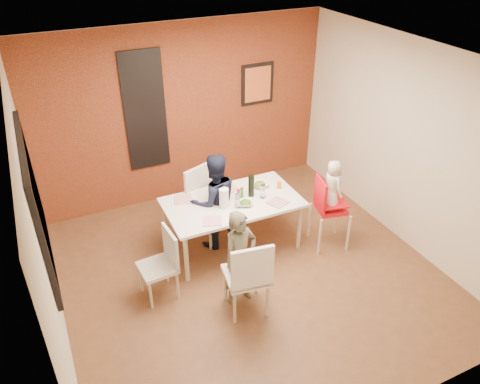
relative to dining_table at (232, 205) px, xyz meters
name	(u,v)px	position (x,y,z in m)	size (l,w,h in m)	color
ground	(250,273)	(-0.04, -0.61, -0.66)	(4.50, 4.50, 0.00)	brown
ceiling	(253,62)	(-0.04, -0.61, 2.04)	(4.50, 4.50, 0.02)	white
wall_back	(185,114)	(-0.04, 1.64, 0.69)	(4.50, 0.02, 2.70)	beige
wall_front	(384,317)	(-0.04, -2.86, 0.69)	(4.50, 0.02, 2.70)	beige
wall_left	(40,232)	(-2.29, -0.61, 0.69)	(0.02, 4.50, 2.70)	beige
wall_right	(406,145)	(2.21, -0.61, 0.69)	(0.02, 4.50, 2.70)	beige
brick_accent_wall	(185,114)	(-0.04, 1.62, 0.69)	(4.50, 0.02, 2.70)	maroon
picture_window_frame	(37,204)	(-2.26, -0.41, 0.89)	(0.05, 1.70, 1.30)	black
picture_window_pane	(38,203)	(-2.24, -0.41, 0.89)	(0.02, 1.55, 1.15)	black
glassblock_strip	(145,111)	(-0.64, 1.60, 0.84)	(0.55, 0.03, 1.70)	silver
glassblock_surround	(145,112)	(-0.64, 1.60, 0.84)	(0.60, 0.03, 1.76)	black
art_print_frame	(257,84)	(1.16, 1.60, 0.99)	(0.54, 0.03, 0.64)	black
art_print_canvas	(258,84)	(1.16, 1.58, 0.99)	(0.44, 0.01, 0.54)	orange
dining_table	(232,205)	(0.00, 0.00, 0.00)	(1.76, 0.99, 0.73)	white
chair_near	(249,275)	(-0.35, -1.21, -0.10)	(0.54, 0.54, 1.02)	white
chair_far	(206,199)	(-0.22, 0.41, -0.08)	(0.62, 0.62, 1.04)	white
chair_left	(163,261)	(-1.10, -0.48, -0.18)	(0.44, 0.44, 0.87)	silver
high_chair	(328,206)	(1.16, -0.50, -0.04)	(0.52, 0.52, 1.04)	red
child_near	(240,258)	(-0.34, -0.96, -0.06)	(0.44, 0.29, 1.21)	brown
child_far	(215,202)	(-0.18, 0.16, 0.02)	(0.66, 0.51, 1.36)	black
toddler	(332,185)	(1.18, -0.51, 0.29)	(0.33, 0.21, 0.68)	silver
plate_near_left	(213,221)	(-0.40, -0.31, 0.07)	(0.22, 0.22, 0.01)	white
plate_far_mid	(230,189)	(0.09, 0.29, 0.07)	(0.21, 0.21, 0.01)	white
plate_near_right	(278,202)	(0.52, -0.29, 0.07)	(0.23, 0.23, 0.01)	silver
plate_far_left	(183,199)	(-0.57, 0.30, 0.07)	(0.23, 0.23, 0.01)	white
salad_bowl_a	(246,203)	(0.12, -0.16, 0.09)	(0.19, 0.19, 0.05)	white
salad_bowl_b	(260,185)	(0.50, 0.18, 0.09)	(0.23, 0.23, 0.06)	white
wine_bottle	(251,186)	(0.28, 0.02, 0.22)	(0.08, 0.08, 0.31)	black
wine_glass_a	(237,201)	(0.00, -0.16, 0.16)	(0.07, 0.07, 0.20)	silver
wine_glass_b	(263,191)	(0.40, -0.09, 0.16)	(0.07, 0.07, 0.19)	white
paper_towel_roll	(224,198)	(-0.15, -0.09, 0.20)	(0.12, 0.12, 0.27)	white
condiment_red	(239,194)	(0.09, 0.01, 0.14)	(0.04, 0.04, 0.15)	red
condiment_green	(242,195)	(0.13, -0.02, 0.13)	(0.03, 0.03, 0.13)	#2D7727
condiment_brown	(242,192)	(0.15, 0.03, 0.14)	(0.04, 0.04, 0.15)	brown
sippy_cup	(279,185)	(0.71, 0.02, 0.11)	(0.06, 0.06, 0.10)	orange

